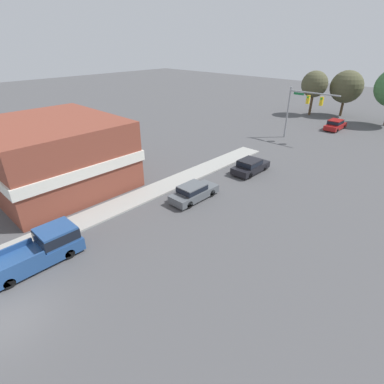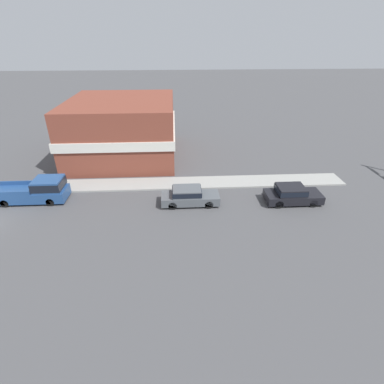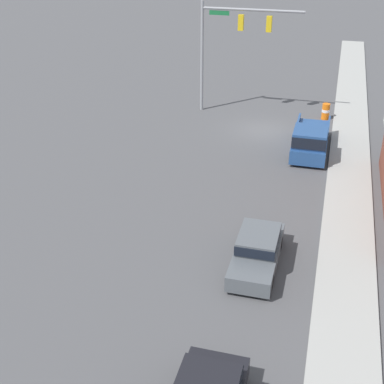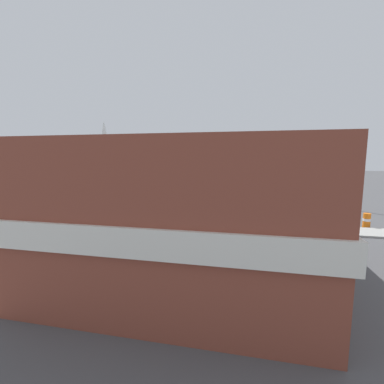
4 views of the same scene
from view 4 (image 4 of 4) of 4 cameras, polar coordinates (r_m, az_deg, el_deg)
ground_plane at (r=27.41m, az=24.37°, el=-4.67°), size 200.00×200.00×0.00m
sidewalk_curb at (r=22.01m, az=27.59°, el=-7.54°), size 2.40×60.00×0.14m
near_signal_assembly at (r=30.69m, az=29.47°, el=6.91°), size 7.12×0.49×7.85m
car_lead at (r=26.37m, az=-9.45°, el=-2.88°), size 1.77×4.64×1.44m
car_second_ahead at (r=30.57m, az=-24.14°, el=-2.01°), size 1.95×4.49×1.45m
pickup_truck_parked at (r=23.50m, az=18.59°, el=-3.93°), size 2.05×5.73×1.96m
construction_barrel at (r=24.70m, az=34.30°, el=-5.22°), size 0.56×0.56×1.14m
corner_brick_building at (r=13.23m, az=-0.66°, el=-2.94°), size 12.43×11.33×6.12m
church_steeple at (r=53.85m, az=-18.76°, el=8.32°), size 2.91×2.91×12.62m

